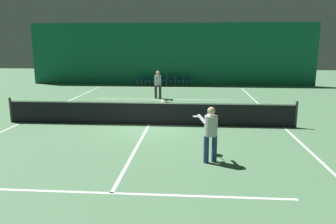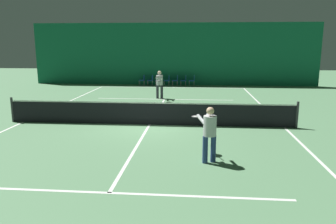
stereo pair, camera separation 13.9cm
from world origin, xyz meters
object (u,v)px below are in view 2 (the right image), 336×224
player_near (209,130)px  courtside_chair_6 (193,80)px  courtside_chair_4 (176,80)px  courtside_chair_0 (143,79)px  player_far (159,83)px  courtside_chair_5 (184,80)px  courtside_chair_3 (168,80)px  tennis_net (149,113)px  courtside_chair_2 (159,80)px  courtside_chair_1 (151,79)px

player_near → courtside_chair_6: player_near is taller
player_near → courtside_chair_6: (-0.70, 17.19, -0.45)m
courtside_chair_4 → courtside_chair_0: bearing=-90.0°
player_far → courtside_chair_5: (1.27, 6.36, -0.50)m
courtside_chair_0 → courtside_chair_3: bearing=90.0°
tennis_net → courtside_chair_2: bearing=94.8°
tennis_net → courtside_chair_3: 13.01m
tennis_net → player_near: 4.80m
player_near → courtside_chair_6: bearing=-20.2°
courtside_chair_5 → courtside_chair_6: same height
courtside_chair_0 → tennis_net: bearing=10.6°
tennis_net → courtside_chair_6: 13.10m
courtside_chair_2 → courtside_chair_6: (2.69, 0.00, 0.00)m
courtside_chair_1 → courtside_chair_5: same height
courtside_chair_1 → courtside_chair_4: 2.02m
player_far → courtside_chair_3: player_far is taller
tennis_net → courtside_chair_5: bearing=85.9°
player_near → courtside_chair_5: (-1.37, 17.19, -0.45)m
player_near → courtside_chair_4: bearing=-15.8°
player_near → courtside_chair_4: player_near is taller
tennis_net → courtside_chair_1: bearing=97.7°
courtside_chair_3 → courtside_chair_6: bearing=90.0°
courtside_chair_2 → courtside_chair_1: bearing=-90.0°
player_near → courtside_chair_0: (-4.73, 17.19, -0.45)m
tennis_net → courtside_chair_0: size_ratio=14.29×
player_near → courtside_chair_1: player_near is taller
player_far → courtside_chair_4: (0.60, 6.36, -0.50)m
courtside_chair_2 → tennis_net: bearing=4.8°
courtside_chair_2 → courtside_chair_3: size_ratio=1.00×
courtside_chair_4 → courtside_chair_5: same height
courtside_chair_1 → courtside_chair_4: (2.02, 0.00, 0.00)m
courtside_chair_0 → courtside_chair_1: (0.67, 0.00, 0.00)m
courtside_chair_0 → player_far: bearing=18.2°
courtside_chair_2 → courtside_chair_4: 1.34m
courtside_chair_6 → tennis_net: bearing=-7.0°
courtside_chair_0 → courtside_chair_4: (2.69, 0.00, 0.00)m
tennis_net → courtside_chair_6: tennis_net is taller
courtside_chair_2 → courtside_chair_4: bearing=90.0°
player_near → player_far: (-2.64, 10.83, 0.05)m
courtside_chair_1 → courtside_chair_6: bearing=90.0°
player_near → courtside_chair_5: player_near is taller
courtside_chair_1 → courtside_chair_5: size_ratio=1.00×
courtside_chair_6 → courtside_chair_5: bearing=-90.0°
player_near → courtside_chair_5: 17.25m
courtside_chair_0 → courtside_chair_2: same height
courtside_chair_0 → courtside_chair_6: same height
tennis_net → courtside_chair_0: tennis_net is taller
tennis_net → courtside_chair_1: (-1.75, 13.00, -0.03)m
player_far → courtside_chair_3: 6.38m
player_far → courtside_chair_6: size_ratio=2.02×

